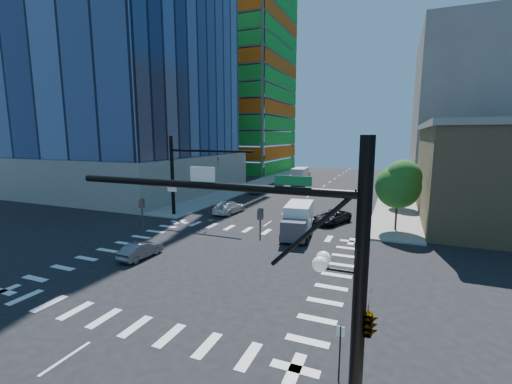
% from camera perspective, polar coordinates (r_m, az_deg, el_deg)
% --- Properties ---
extents(ground, '(160.00, 160.00, 0.00)m').
position_cam_1_polar(ground, '(25.89, -7.58, -11.43)').
color(ground, black).
rests_on(ground, ground).
extents(road_markings, '(20.00, 20.00, 0.01)m').
position_cam_1_polar(road_markings, '(25.89, -7.58, -11.42)').
color(road_markings, silver).
rests_on(road_markings, ground).
extents(sidewalk_ne, '(5.00, 60.00, 0.15)m').
position_cam_1_polar(sidewalk_ne, '(61.59, 22.36, 0.12)').
color(sidewalk_ne, gray).
rests_on(sidewalk_ne, ground).
extents(sidewalk_nw, '(5.00, 60.00, 0.15)m').
position_cam_1_polar(sidewalk_nw, '(66.37, 0.27, 1.44)').
color(sidewalk_nw, gray).
rests_on(sidewalk_nw, ground).
extents(construction_building, '(25.16, 34.50, 70.60)m').
position_cam_1_polar(construction_building, '(93.14, -3.34, 18.83)').
color(construction_building, slate).
rests_on(construction_building, ground).
extents(bg_building_ne, '(24.00, 30.00, 28.00)m').
position_cam_1_polar(bg_building_ne, '(77.50, 34.05, 11.33)').
color(bg_building_ne, slate).
rests_on(bg_building_ne, ground).
extents(signal_mast_se, '(10.51, 2.48, 9.00)m').
position_cam_1_polar(signal_mast_se, '(10.40, 11.90, -14.17)').
color(signal_mast_se, black).
rests_on(signal_mast_se, sidewalk_se).
extents(signal_mast_nw, '(10.20, 0.40, 9.00)m').
position_cam_1_polar(signal_mast_nw, '(39.47, -12.04, 3.80)').
color(signal_mast_nw, black).
rests_on(signal_mast_nw, sidewalk_nw).
extents(tree_south, '(4.16, 4.16, 6.82)m').
position_cam_1_polar(tree_south, '(35.11, 22.84, 1.29)').
color(tree_south, '#382316').
rests_on(tree_south, sidewalk_ne).
extents(tree_north, '(3.54, 3.52, 5.78)m').
position_cam_1_polar(tree_north, '(47.11, 23.10, 2.28)').
color(tree_north, '#382316').
rests_on(tree_north, sidewalk_ne).
extents(no_parking_sign, '(0.30, 0.06, 2.20)m').
position_cam_1_polar(no_parking_sign, '(14.29, 13.82, -23.77)').
color(no_parking_sign, black).
rests_on(no_parking_sign, ground).
extents(car_nb_far, '(4.05, 5.48, 1.38)m').
position_cam_1_polar(car_nb_far, '(37.11, 12.48, -4.07)').
color(car_nb_far, black).
rests_on(car_nb_far, ground).
extents(car_sb_near, '(2.45, 5.32, 1.51)m').
position_cam_1_polar(car_sb_near, '(41.03, -4.54, -2.52)').
color(car_sb_near, white).
rests_on(car_sb_near, ground).
extents(car_sb_mid, '(2.07, 4.45, 1.48)m').
position_cam_1_polar(car_sb_mid, '(55.54, 0.18, 0.59)').
color(car_sb_mid, '#B6B9BF').
rests_on(car_sb_mid, ground).
extents(car_sb_cross, '(1.47, 3.76, 1.22)m').
position_cam_1_polar(car_sb_cross, '(27.63, -18.70, -9.16)').
color(car_sb_cross, '#58565C').
rests_on(car_sb_cross, ground).
extents(box_truck_near, '(3.07, 5.85, 2.94)m').
position_cam_1_polar(box_truck_near, '(31.54, 6.92, -5.15)').
color(box_truck_near, black).
rests_on(box_truck_near, ground).
extents(box_truck_far, '(2.78, 6.15, 3.18)m').
position_cam_1_polar(box_truck_far, '(66.51, 7.52, 2.53)').
color(box_truck_far, black).
rests_on(box_truck_far, ground).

